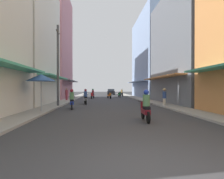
{
  "coord_description": "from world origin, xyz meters",
  "views": [
    {
      "loc": [
        -1.01,
        -3.53,
        1.64
      ],
      "look_at": [
        0.51,
        18.54,
        1.49
      ],
      "focal_mm": 29.28,
      "sensor_mm": 36.0,
      "label": 1
    }
  ],
  "objects": [
    {
      "name": "building_left_mid",
      "position": [
        -9.0,
        15.5,
        6.28
      ],
      "size": [
        7.05,
        9.07,
        12.57
      ],
      "color": "silver",
      "rests_on": "ground"
    },
    {
      "name": "vendor_umbrella",
      "position": [
        -4.88,
        8.88,
        2.34
      ],
      "size": [
        1.9,
        1.9,
        2.57
      ],
      "color": "#99999E",
      "rests_on": "ground"
    },
    {
      "name": "building_right_mid",
      "position": [
        9.0,
        15.55,
        5.92
      ],
      "size": [
        7.05,
        11.12,
        11.84
      ],
      "color": "slate",
      "rests_on": "ground"
    },
    {
      "name": "motorbike_orange",
      "position": [
        0.55,
        25.39,
        0.5
      ],
      "size": [
        0.69,
        1.76,
        0.96
      ],
      "color": "black",
      "rests_on": "ground"
    },
    {
      "name": "motorbike_blue",
      "position": [
        -3.19,
        11.04,
        0.7
      ],
      "size": [
        0.58,
        1.8,
        1.58
      ],
      "color": "black",
      "rests_on": "ground"
    },
    {
      "name": "motorbike_green",
      "position": [
        2.51,
        28.82,
        0.5
      ],
      "size": [
        0.55,
        1.81,
        0.96
      ],
      "color": "black",
      "rests_on": "ground"
    },
    {
      "name": "sidewalk_right",
      "position": [
        5.2,
        22.95,
        0.06
      ],
      "size": [
        1.62,
        61.91,
        0.12
      ],
      "primitive_type": "cube",
      "color": "#ADA89E",
      "rests_on": "ground"
    },
    {
      "name": "utility_pole",
      "position": [
        -4.64,
        12.73,
        3.66
      ],
      "size": [
        0.2,
        1.2,
        7.17
      ],
      "color": "#4C4C4F",
      "rests_on": "ground"
    },
    {
      "name": "pedestrian_far",
      "position": [
        4.86,
        12.61,
        0.94
      ],
      "size": [
        0.44,
        0.44,
        1.67
      ],
      "color": "beige",
      "rests_on": "ground"
    },
    {
      "name": "motorbike_black",
      "position": [
        3.46,
        33.29,
        0.7
      ],
      "size": [
        0.65,
        1.78,
        1.58
      ],
      "color": "black",
      "rests_on": "ground"
    },
    {
      "name": "pedestrian_midway",
      "position": [
        -5.24,
        20.34,
        0.84
      ],
      "size": [
        0.34,
        0.34,
        1.67
      ],
      "color": "#99333F",
      "rests_on": "ground"
    },
    {
      "name": "motorbike_maroon",
      "position": [
        1.26,
        5.35,
        0.7
      ],
      "size": [
        0.55,
        1.81,
        1.58
      ],
      "color": "black",
      "rests_on": "ground"
    },
    {
      "name": "building_left_far",
      "position": [
        -9.0,
        25.89,
        8.33
      ],
      "size": [
        7.05,
        9.9,
        16.67
      ],
      "color": "#B7727F",
      "rests_on": "ground"
    },
    {
      "name": "ground_plane",
      "position": [
        0.0,
        22.95,
        0.0
      ],
      "size": [
        118.6,
        118.6,
        0.0
      ],
      "primitive_type": "plane",
      "color": "#38383A"
    },
    {
      "name": "building_right_far",
      "position": [
        9.0,
        28.43,
        7.24
      ],
      "size": [
        7.05,
        13.83,
        14.49
      ],
      "color": "#8CA5CC",
      "rests_on": "ground"
    },
    {
      "name": "sidewalk_left",
      "position": [
        -5.2,
        22.95,
        0.06
      ],
      "size": [
        1.62,
        61.91,
        0.12
      ],
      "primitive_type": "cube",
      "color": "#9E9991",
      "rests_on": "ground"
    },
    {
      "name": "parked_car",
      "position": [
        1.84,
        41.57,
        0.74
      ],
      "size": [
        1.89,
        4.16,
        1.45
      ],
      "color": "black",
      "rests_on": "ground"
    },
    {
      "name": "motorbike_red",
      "position": [
        -2.09,
        25.39,
        0.7
      ],
      "size": [
        0.65,
        1.78,
        1.58
      ],
      "color": "black",
      "rests_on": "ground"
    },
    {
      "name": "motorbike_silver",
      "position": [
        -2.45,
        15.32,
        0.7
      ],
      "size": [
        0.6,
        1.79,
        1.58
      ],
      "color": "black",
      "rests_on": "ground"
    }
  ]
}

